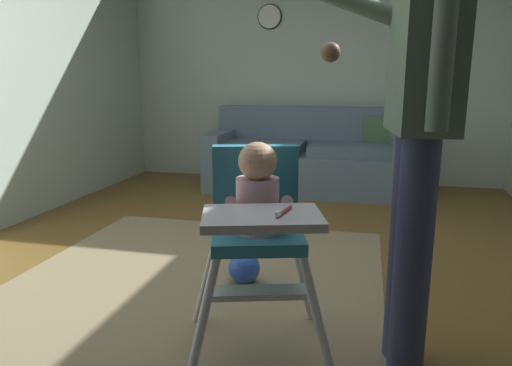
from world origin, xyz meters
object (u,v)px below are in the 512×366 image
object	(u,v)px
adult_standing	(418,123)
wall_clock	(270,17)
couch	(308,159)
high_chair	(257,213)
toy_ball_second	(245,268)

from	to	relation	value
adult_standing	wall_clock	xyz separation A→B (m)	(-1.30, 3.52, 0.84)
couch	adult_standing	world-z (taller)	adult_standing
couch	high_chair	world-z (taller)	high_chair
couch	wall_clock	distance (m)	1.66
wall_clock	adult_standing	bearing A→B (deg)	-69.71
couch	toy_ball_second	size ratio (longest dim) A/B	11.34
adult_standing	toy_ball_second	distance (m)	1.36
couch	toy_ball_second	distance (m)	2.45
high_chair	wall_clock	distance (m)	3.85
high_chair	adult_standing	size ratio (longest dim) A/B	0.53
adult_standing	couch	bearing A→B (deg)	-82.33
adult_standing	high_chair	bearing A→B (deg)	0.02
couch	adult_standing	size ratio (longest dim) A/B	1.19
adult_standing	wall_clock	world-z (taller)	wall_clock
couch	adult_standing	xyz separation A→B (m)	(0.77, -3.04, 0.66)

